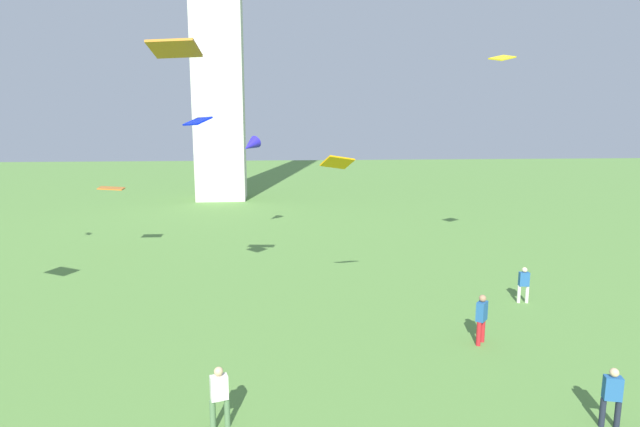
{
  "coord_description": "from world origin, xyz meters",
  "views": [
    {
      "loc": [
        0.51,
        -1.66,
        7.33
      ],
      "look_at": [
        2.4,
        16.34,
        4.28
      ],
      "focal_mm": 27.88,
      "sensor_mm": 36.0,
      "label": 1
    }
  ],
  "objects_px": {
    "person_1": "(219,394)",
    "kite_flying_2": "(174,49)",
    "kite_flying_5": "(337,162)",
    "person_2": "(524,283)",
    "person_4": "(482,316)",
    "kite_flying_1": "(197,121)",
    "kite_flying_7": "(250,145)",
    "kite_flying_3": "(111,188)",
    "kite_flying_6": "(502,58)",
    "person_0": "(612,394)"
  },
  "relations": [
    {
      "from": "person_4",
      "to": "kite_flying_5",
      "type": "relative_size",
      "value": 1.29
    },
    {
      "from": "person_1",
      "to": "kite_flying_2",
      "type": "bearing_deg",
      "value": 89.59
    },
    {
      "from": "kite_flying_3",
      "to": "kite_flying_5",
      "type": "distance_m",
      "value": 16.33
    },
    {
      "from": "person_1",
      "to": "kite_flying_1",
      "type": "bearing_deg",
      "value": 83.67
    },
    {
      "from": "kite_flying_3",
      "to": "kite_flying_5",
      "type": "relative_size",
      "value": 1.04
    },
    {
      "from": "person_0",
      "to": "person_1",
      "type": "xyz_separation_m",
      "value": [
        -9.64,
        0.99,
        0.03
      ]
    },
    {
      "from": "kite_flying_3",
      "to": "kite_flying_2",
      "type": "bearing_deg",
      "value": 114.4
    },
    {
      "from": "person_1",
      "to": "kite_flying_1",
      "type": "distance_m",
      "value": 11.5
    },
    {
      "from": "kite_flying_6",
      "to": "kite_flying_7",
      "type": "distance_m",
      "value": 16.26
    },
    {
      "from": "kite_flying_2",
      "to": "person_0",
      "type": "bearing_deg",
      "value": 154.64
    },
    {
      "from": "person_4",
      "to": "kite_flying_2",
      "type": "height_order",
      "value": "kite_flying_2"
    },
    {
      "from": "person_4",
      "to": "kite_flying_1",
      "type": "bearing_deg",
      "value": -73.83
    },
    {
      "from": "kite_flying_2",
      "to": "kite_flying_7",
      "type": "relative_size",
      "value": 1.11
    },
    {
      "from": "person_4",
      "to": "kite_flying_6",
      "type": "bearing_deg",
      "value": -163.3
    },
    {
      "from": "person_0",
      "to": "person_1",
      "type": "distance_m",
      "value": 9.69
    },
    {
      "from": "person_4",
      "to": "kite_flying_2",
      "type": "xyz_separation_m",
      "value": [
        -10.41,
        2.88,
        9.13
      ]
    },
    {
      "from": "person_4",
      "to": "kite_flying_7",
      "type": "bearing_deg",
      "value": -111.92
    },
    {
      "from": "kite_flying_5",
      "to": "person_2",
      "type": "bearing_deg",
      "value": 158.26
    },
    {
      "from": "person_0",
      "to": "kite_flying_1",
      "type": "height_order",
      "value": "kite_flying_1"
    },
    {
      "from": "kite_flying_3",
      "to": "kite_flying_6",
      "type": "distance_m",
      "value": 22.9
    },
    {
      "from": "kite_flying_6",
      "to": "kite_flying_1",
      "type": "bearing_deg",
      "value": -9.86
    },
    {
      "from": "kite_flying_1",
      "to": "kite_flying_6",
      "type": "relative_size",
      "value": 0.94
    },
    {
      "from": "person_1",
      "to": "person_4",
      "type": "relative_size",
      "value": 0.92
    },
    {
      "from": "kite_flying_2",
      "to": "kite_flying_6",
      "type": "xyz_separation_m",
      "value": [
        15.22,
        6.79,
        0.84
      ]
    },
    {
      "from": "person_0",
      "to": "kite_flying_2",
      "type": "distance_m",
      "value": 16.78
    },
    {
      "from": "person_1",
      "to": "kite_flying_7",
      "type": "height_order",
      "value": "kite_flying_7"
    },
    {
      "from": "kite_flying_5",
      "to": "kite_flying_7",
      "type": "height_order",
      "value": "kite_flying_7"
    },
    {
      "from": "kite_flying_2",
      "to": "kite_flying_7",
      "type": "bearing_deg",
      "value": -88.51
    },
    {
      "from": "kite_flying_6",
      "to": "person_4",
      "type": "bearing_deg",
      "value": 36.56
    },
    {
      "from": "person_0",
      "to": "kite_flying_7",
      "type": "bearing_deg",
      "value": 129.08
    },
    {
      "from": "person_1",
      "to": "kite_flying_6",
      "type": "relative_size",
      "value": 1.13
    },
    {
      "from": "person_2",
      "to": "kite_flying_7",
      "type": "height_order",
      "value": "kite_flying_7"
    },
    {
      "from": "person_1",
      "to": "kite_flying_6",
      "type": "bearing_deg",
      "value": 30.3
    },
    {
      "from": "kite_flying_5",
      "to": "kite_flying_3",
      "type": "bearing_deg",
      "value": -66.09
    },
    {
      "from": "person_0",
      "to": "person_2",
      "type": "height_order",
      "value": "person_0"
    },
    {
      "from": "kite_flying_3",
      "to": "person_4",
      "type": "bearing_deg",
      "value": 135.62
    },
    {
      "from": "kite_flying_5",
      "to": "kite_flying_1",
      "type": "bearing_deg",
      "value": -38.93
    },
    {
      "from": "person_4",
      "to": "kite_flying_3",
      "type": "xyz_separation_m",
      "value": [
        -16.42,
        14.57,
        2.94
      ]
    },
    {
      "from": "person_0",
      "to": "kite_flying_2",
      "type": "relative_size",
      "value": 0.86
    },
    {
      "from": "person_4",
      "to": "kite_flying_6",
      "type": "xyz_separation_m",
      "value": [
        4.81,
        9.67,
        9.97
      ]
    },
    {
      "from": "person_2",
      "to": "kite_flying_6",
      "type": "xyz_separation_m",
      "value": [
        1.26,
        5.89,
        10.08
      ]
    },
    {
      "from": "person_1",
      "to": "kite_flying_3",
      "type": "height_order",
      "value": "kite_flying_3"
    },
    {
      "from": "kite_flying_1",
      "to": "kite_flying_3",
      "type": "distance_m",
      "value": 12.02
    },
    {
      "from": "person_4",
      "to": "kite_flying_7",
      "type": "distance_m",
      "value": 20.54
    },
    {
      "from": "person_0",
      "to": "kite_flying_6",
      "type": "relative_size",
      "value": 1.1
    },
    {
      "from": "person_1",
      "to": "person_2",
      "type": "height_order",
      "value": "person_1"
    },
    {
      "from": "person_2",
      "to": "person_4",
      "type": "distance_m",
      "value": 5.19
    },
    {
      "from": "kite_flying_7",
      "to": "person_2",
      "type": "bearing_deg",
      "value": -11.9
    },
    {
      "from": "kite_flying_3",
      "to": "kite_flying_5",
      "type": "height_order",
      "value": "kite_flying_5"
    },
    {
      "from": "person_2",
      "to": "kite_flying_7",
      "type": "bearing_deg",
      "value": -42.26
    }
  ]
}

